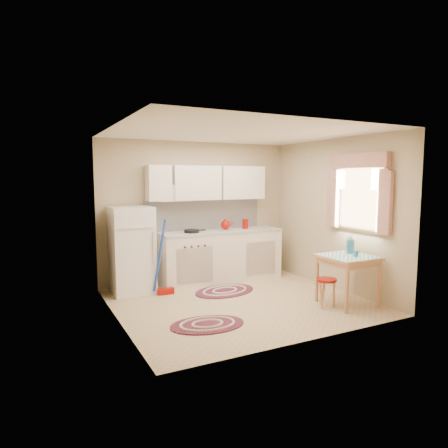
{
  "coord_description": "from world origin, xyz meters",
  "views": [
    {
      "loc": [
        -2.85,
        -5.08,
        1.85
      ],
      "look_at": [
        -0.15,
        0.25,
        1.17
      ],
      "focal_mm": 32.0,
      "sensor_mm": 36.0,
      "label": 1
    }
  ],
  "objects_px": {
    "fridge": "(132,250)",
    "base_cabinets": "(221,256)",
    "stool": "(326,293)",
    "table": "(347,280)"
  },
  "relations": [
    {
      "from": "fridge",
      "to": "stool",
      "type": "bearing_deg",
      "value": -41.09
    },
    {
      "from": "fridge",
      "to": "base_cabinets",
      "type": "distance_m",
      "value": 1.65
    },
    {
      "from": "fridge",
      "to": "base_cabinets",
      "type": "bearing_deg",
      "value": 1.76
    },
    {
      "from": "base_cabinets",
      "to": "stool",
      "type": "distance_m",
      "value": 2.18
    },
    {
      "from": "fridge",
      "to": "base_cabinets",
      "type": "relative_size",
      "value": 0.62
    },
    {
      "from": "fridge",
      "to": "base_cabinets",
      "type": "xyz_separation_m",
      "value": [
        1.63,
        0.05,
        -0.26
      ]
    },
    {
      "from": "fridge",
      "to": "stool",
      "type": "distance_m",
      "value": 3.09
    },
    {
      "from": "base_cabinets",
      "to": "table",
      "type": "height_order",
      "value": "base_cabinets"
    },
    {
      "from": "table",
      "to": "fridge",
      "type": "bearing_deg",
      "value": 142.76
    },
    {
      "from": "base_cabinets",
      "to": "stool",
      "type": "height_order",
      "value": "base_cabinets"
    }
  ]
}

